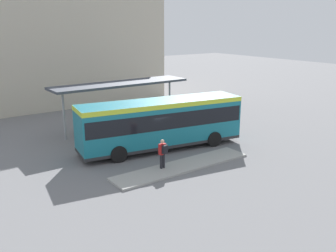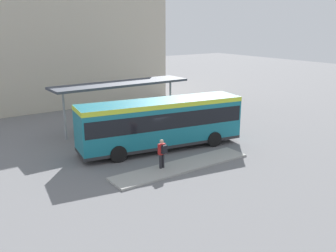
{
  "view_description": "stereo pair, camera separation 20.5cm",
  "coord_description": "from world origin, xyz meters",
  "px_view_note": "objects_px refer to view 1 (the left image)",
  "views": [
    {
      "loc": [
        -13.57,
        -19.76,
        8.2
      ],
      "look_at": [
        0.55,
        0.0,
        1.49
      ],
      "focal_mm": 40.0,
      "sensor_mm": 36.0,
      "label": 1
    },
    {
      "loc": [
        -13.4,
        -19.88,
        8.2
      ],
      "look_at": [
        0.55,
        0.0,
        1.49
      ],
      "focal_mm": 40.0,
      "sensor_mm": 36.0,
      "label": 2
    }
  ],
  "objects_px": {
    "pedestrian_waiting": "(163,152)",
    "bicycle_white": "(211,112)",
    "potted_planter_near_shelter": "(93,135)",
    "bicycle_green": "(217,114)",
    "potted_planter_far_side": "(181,119)",
    "city_bus": "(161,121)"
  },
  "relations": [
    {
      "from": "pedestrian_waiting",
      "to": "bicycle_white",
      "type": "distance_m",
      "value": 13.58
    },
    {
      "from": "potted_planter_near_shelter",
      "to": "bicycle_green",
      "type": "bearing_deg",
      "value": 4.0
    },
    {
      "from": "bicycle_white",
      "to": "potted_planter_near_shelter",
      "type": "bearing_deg",
      "value": -84.58
    },
    {
      "from": "potted_planter_far_side",
      "to": "bicycle_green",
      "type": "bearing_deg",
      "value": 5.07
    },
    {
      "from": "potted_planter_far_side",
      "to": "bicycle_white",
      "type": "bearing_deg",
      "value": 15.82
    },
    {
      "from": "pedestrian_waiting",
      "to": "bicycle_green",
      "type": "relative_size",
      "value": 1.02
    },
    {
      "from": "bicycle_white",
      "to": "potted_planter_far_side",
      "type": "distance_m",
      "value": 4.48
    },
    {
      "from": "city_bus",
      "to": "bicycle_green",
      "type": "distance_m",
      "value": 9.73
    },
    {
      "from": "bicycle_green",
      "to": "bicycle_white",
      "type": "xyz_separation_m",
      "value": [
        0.06,
        0.84,
        -0.0
      ]
    },
    {
      "from": "pedestrian_waiting",
      "to": "bicycle_white",
      "type": "bearing_deg",
      "value": -61.36
    },
    {
      "from": "bicycle_green",
      "to": "potted_planter_near_shelter",
      "type": "relative_size",
      "value": 1.1
    },
    {
      "from": "pedestrian_waiting",
      "to": "potted_planter_far_side",
      "type": "distance_m",
      "value": 9.53
    },
    {
      "from": "city_bus",
      "to": "pedestrian_waiting",
      "type": "bearing_deg",
      "value": -114.11
    },
    {
      "from": "city_bus",
      "to": "potted_planter_near_shelter",
      "type": "xyz_separation_m",
      "value": [
        -3.52,
        3.16,
        -1.14
      ]
    },
    {
      "from": "pedestrian_waiting",
      "to": "bicycle_green",
      "type": "height_order",
      "value": "pedestrian_waiting"
    },
    {
      "from": "city_bus",
      "to": "potted_planter_near_shelter",
      "type": "bearing_deg",
      "value": 147.34
    },
    {
      "from": "pedestrian_waiting",
      "to": "potted_planter_near_shelter",
      "type": "xyz_separation_m",
      "value": [
        -1.41,
        6.37,
        -0.32
      ]
    },
    {
      "from": "potted_planter_near_shelter",
      "to": "potted_planter_far_side",
      "type": "distance_m",
      "value": 8.02
    },
    {
      "from": "bicycle_white",
      "to": "potted_planter_near_shelter",
      "type": "distance_m",
      "value": 12.43
    },
    {
      "from": "city_bus",
      "to": "pedestrian_waiting",
      "type": "distance_m",
      "value": 3.94
    },
    {
      "from": "bicycle_white",
      "to": "potted_planter_near_shelter",
      "type": "xyz_separation_m",
      "value": [
        -12.3,
        -1.7,
        0.43
      ]
    },
    {
      "from": "bicycle_green",
      "to": "potted_planter_near_shelter",
      "type": "distance_m",
      "value": 12.28
    }
  ]
}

